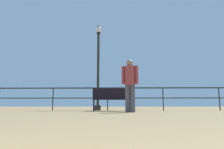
% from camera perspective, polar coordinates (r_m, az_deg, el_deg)
% --- Properties ---
extents(pier_railing, '(24.17, 0.05, 1.00)m').
position_cam_1_polar(pier_railing, '(8.81, -1.24, -5.34)').
color(pier_railing, black).
rests_on(pier_railing, ground_plane).
extents(bench_near_left, '(1.50, 0.71, 0.89)m').
position_cam_1_polar(bench_near_left, '(7.96, -0.11, -6.77)').
color(bench_near_left, black).
rests_on(bench_near_left, ground_plane).
extents(lamppost_center, '(0.29, 0.29, 4.04)m').
position_cam_1_polar(lamppost_center, '(9.33, -3.96, 3.10)').
color(lamppost_center, '#2B271D').
rests_on(lamppost_center, ground_plane).
extents(person_by_bench, '(0.56, 0.34, 1.77)m').
position_cam_1_polar(person_by_bench, '(6.71, 5.14, -2.00)').
color(person_by_bench, '#4E4A50').
rests_on(person_by_bench, ground_plane).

